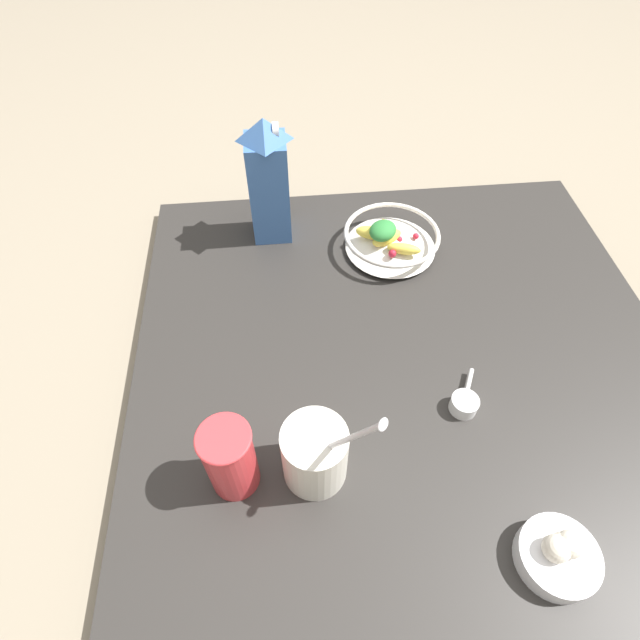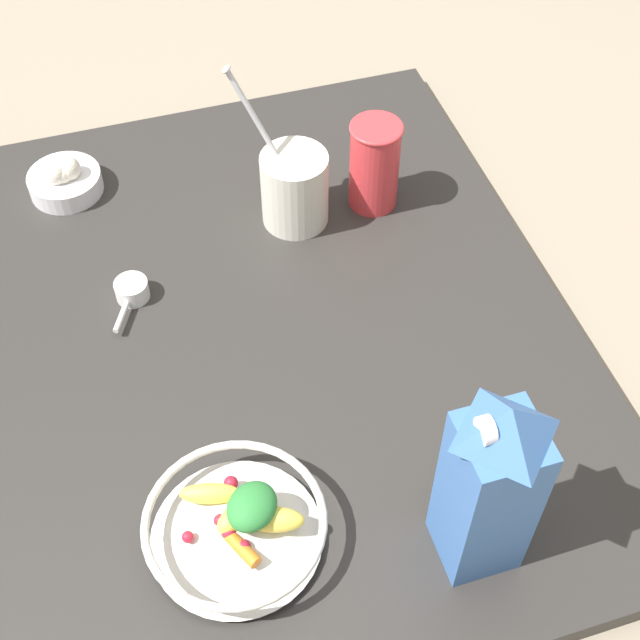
# 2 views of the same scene
# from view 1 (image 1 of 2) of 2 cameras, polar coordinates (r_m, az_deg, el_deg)

# --- Properties ---
(ground_plane) EXTENTS (6.00, 6.00, 0.00)m
(ground_plane) POSITION_cam_1_polar(r_m,az_deg,el_deg) (0.97, 9.61, -5.50)
(ground_plane) COLOR gray
(countertop) EXTENTS (1.01, 1.01, 0.03)m
(countertop) POSITION_cam_1_polar(r_m,az_deg,el_deg) (0.96, 9.74, -4.94)
(countertop) COLOR #2D2B28
(countertop) RESTS_ON ground_plane
(fruit_bowl) EXTENTS (0.21, 0.21, 0.08)m
(fruit_bowl) POSITION_cam_1_polar(r_m,az_deg,el_deg) (1.11, 8.04, 9.18)
(fruit_bowl) COLOR silver
(fruit_bowl) RESTS_ON countertop
(milk_carton) EXTENTS (0.08, 0.08, 0.28)m
(milk_carton) POSITION_cam_1_polar(r_m,az_deg,el_deg) (1.08, -5.91, 15.56)
(milk_carton) COLOR #3D6BB2
(milk_carton) RESTS_ON countertop
(yogurt_tub) EXTENTS (0.12, 0.14, 0.25)m
(yogurt_tub) POSITION_cam_1_polar(r_m,az_deg,el_deg) (0.77, -0.58, -14.91)
(yogurt_tub) COLOR silver
(yogurt_tub) RESTS_ON countertop
(drinking_cup) EXTENTS (0.08, 0.08, 0.14)m
(drinking_cup) POSITION_cam_1_polar(r_m,az_deg,el_deg) (0.76, -10.26, -15.28)
(drinking_cup) COLOR #DB383D
(drinking_cup) RESTS_ON countertop
(measuring_scoop) EXTENTS (0.09, 0.06, 0.03)m
(measuring_scoop) POSITION_cam_1_polar(r_m,az_deg,el_deg) (0.90, 16.16, -9.12)
(measuring_scoop) COLOR white
(measuring_scoop) RESTS_ON countertop
(garlic_bowl) EXTENTS (0.11, 0.11, 0.06)m
(garlic_bowl) POSITION_cam_1_polar(r_m,az_deg,el_deg) (0.83, 25.58, -23.00)
(garlic_bowl) COLOR white
(garlic_bowl) RESTS_ON countertop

